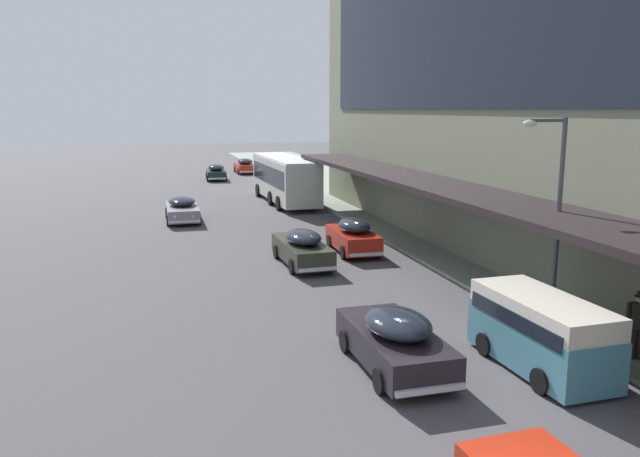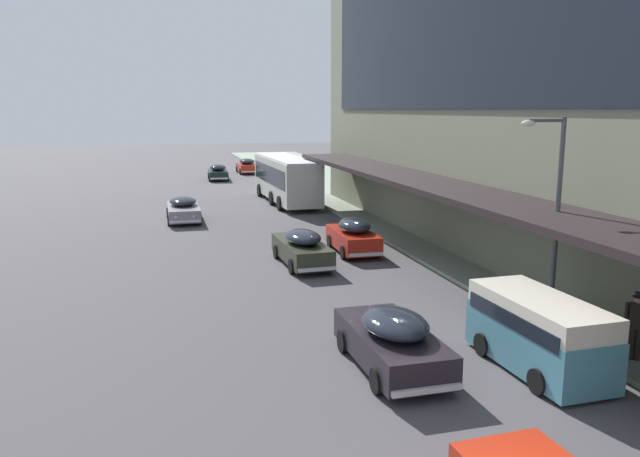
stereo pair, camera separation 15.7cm
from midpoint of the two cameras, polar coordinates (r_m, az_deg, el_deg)
transit_bus_kerbside_front at (r=45.44m, az=-3.02°, el=4.73°), size 3.02×11.12×3.31m
sedan_trailing_mid at (r=16.66m, az=6.88°, el=-10.06°), size 2.02×4.60×1.62m
sedan_oncoming_rear at (r=27.23m, az=-1.49°, el=-1.75°), size 1.94×4.87×1.58m
sedan_oncoming_front at (r=61.11m, az=-9.24°, el=5.10°), size 2.02×4.34×1.53m
sedan_second_near at (r=38.97m, az=-12.27°, el=1.75°), size 1.99×4.77×1.45m
sedan_far_back at (r=29.61m, az=3.21°, el=-0.68°), size 1.89×4.34×1.67m
sedan_lead_near at (r=67.39m, az=-6.63°, el=5.71°), size 1.98×4.68×1.57m
vw_van at (r=17.43m, az=19.39°, el=-8.60°), size 2.02×4.61×1.96m
pedestrian_at_kerb at (r=18.65m, az=27.19°, el=-7.66°), size 0.53×0.42×1.86m
street_lamp at (r=20.41m, az=20.72°, el=2.14°), size 1.50×0.28×6.34m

